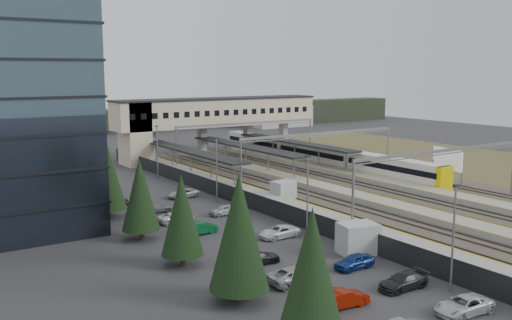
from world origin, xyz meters
TOP-DOWN VIEW (x-y plane):
  - ground at (0.00, 0.00)m, footprint 220.00×220.00m
  - conifer_row at (-22.00, -3.86)m, footprint 4.42×49.82m
  - car_park at (-13.76, -9.11)m, footprint 10.59×44.71m
  - lampposts at (-8.00, 1.25)m, footprint 0.50×53.25m
  - fence at (-6.50, 5.00)m, footprint 0.08×90.00m
  - relay_cabin_near at (-7.53, -14.65)m, footprint 3.77×3.11m
  - relay_cabin_far at (-0.61, 6.13)m, footprint 2.80×2.39m
  - rail_corridor at (9.34, 5.00)m, footprint 34.00×90.00m
  - canopies at (7.00, 27.00)m, footprint 23.10×30.00m
  - footbridge at (7.70, 42.00)m, footprint 40.40×6.40m
  - gantries at (12.00, 3.00)m, footprint 28.40×62.28m
  - train at (20.00, 24.63)m, footprint 2.61×54.57m
  - billboard at (25.17, 1.64)m, footprint 1.34×5.98m
  - scrub_east at (45.00, 5.00)m, footprint 34.00×120.00m
  - treeline_far at (23.81, 92.28)m, footprint 170.00×19.00m

SIDE VIEW (x-z plane):
  - ground at x=0.00m, z-range 0.00..0.00m
  - scrub_east at x=45.00m, z-range 0.00..0.06m
  - rail_corridor at x=9.34m, z-range -0.17..0.75m
  - car_park at x=-13.76m, z-range -0.05..1.25m
  - fence at x=-6.50m, z-range 0.00..2.00m
  - relay_cabin_far at x=-0.61m, z-range 0.00..2.44m
  - relay_cabin_near at x=-7.53m, z-range 0.00..2.76m
  - train at x=20.00m, z-range 0.23..3.52m
  - treeline_far at x=23.81m, z-range -0.55..6.45m
  - billboard at x=25.17m, z-range 0.89..6.07m
  - canopies at x=7.00m, z-range 2.28..5.56m
  - lampposts at x=-8.00m, z-range 0.30..8.37m
  - conifer_row at x=-22.00m, z-range 0.09..9.59m
  - gantries at x=12.00m, z-range 2.41..9.58m
  - footbridge at x=7.70m, z-range 2.33..13.53m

